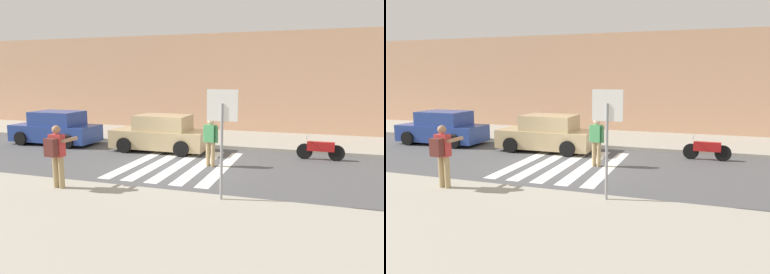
# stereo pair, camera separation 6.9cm
# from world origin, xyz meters

# --- Properties ---
(ground_plane) EXTENTS (120.00, 120.00, 0.00)m
(ground_plane) POSITION_xyz_m (0.00, 0.00, 0.00)
(ground_plane) COLOR #4C4C4F
(sidewalk_near) EXTENTS (60.00, 6.00, 0.14)m
(sidewalk_near) POSITION_xyz_m (0.00, -6.20, 0.07)
(sidewalk_near) COLOR #9E998C
(sidewalk_near) RESTS_ON ground
(sidewalk_far) EXTENTS (60.00, 4.80, 0.14)m
(sidewalk_far) POSITION_xyz_m (0.00, 6.00, 0.07)
(sidewalk_far) COLOR #9E998C
(sidewalk_far) RESTS_ON ground
(building_facade_far) EXTENTS (56.00, 4.00, 5.54)m
(building_facade_far) POSITION_xyz_m (0.00, 10.40, 2.77)
(building_facade_far) COLOR tan
(building_facade_far) RESTS_ON ground
(crosswalk_stripe_0) EXTENTS (0.44, 5.20, 0.01)m
(crosswalk_stripe_0) POSITION_xyz_m (-1.60, 0.20, 0.00)
(crosswalk_stripe_0) COLOR silver
(crosswalk_stripe_0) RESTS_ON ground
(crosswalk_stripe_1) EXTENTS (0.44, 5.20, 0.01)m
(crosswalk_stripe_1) POSITION_xyz_m (-0.80, 0.20, 0.00)
(crosswalk_stripe_1) COLOR silver
(crosswalk_stripe_1) RESTS_ON ground
(crosswalk_stripe_2) EXTENTS (0.44, 5.20, 0.01)m
(crosswalk_stripe_2) POSITION_xyz_m (0.00, 0.20, 0.00)
(crosswalk_stripe_2) COLOR silver
(crosswalk_stripe_2) RESTS_ON ground
(crosswalk_stripe_3) EXTENTS (0.44, 5.20, 0.01)m
(crosswalk_stripe_3) POSITION_xyz_m (0.80, 0.20, 0.00)
(crosswalk_stripe_3) COLOR silver
(crosswalk_stripe_3) RESTS_ON ground
(crosswalk_stripe_4) EXTENTS (0.44, 5.20, 0.01)m
(crosswalk_stripe_4) POSITION_xyz_m (1.60, 0.20, 0.00)
(crosswalk_stripe_4) COLOR silver
(crosswalk_stripe_4) RESTS_ON ground
(stop_sign) EXTENTS (0.76, 0.08, 2.71)m
(stop_sign) POSITION_xyz_m (2.48, -3.51, 2.12)
(stop_sign) COLOR gray
(stop_sign) RESTS_ON sidewalk_near
(photographer_with_backpack) EXTENTS (0.61, 0.87, 1.72)m
(photographer_with_backpack) POSITION_xyz_m (-1.97, -4.02, 1.17)
(photographer_with_backpack) COLOR tan
(photographer_with_backpack) RESTS_ON sidewalk_near
(pedestrian_crossing) EXTENTS (0.57, 0.32, 1.72)m
(pedestrian_crossing) POSITION_xyz_m (1.13, 0.28, 0.97)
(pedestrian_crossing) COLOR tan
(pedestrian_crossing) RESTS_ON ground
(parked_car_blue) EXTENTS (4.10, 1.92, 1.55)m
(parked_car_blue) POSITION_xyz_m (-7.01, 2.30, 0.73)
(parked_car_blue) COLOR #284293
(parked_car_blue) RESTS_ON ground
(parked_car_tan) EXTENTS (4.10, 1.92, 1.55)m
(parked_car_tan) POSITION_xyz_m (-1.63, 2.30, 0.73)
(parked_car_tan) COLOR tan
(parked_car_tan) RESTS_ON ground
(motorcycle) EXTENTS (1.76, 0.60, 0.87)m
(motorcycle) POSITION_xyz_m (4.83, 2.60, 0.41)
(motorcycle) COLOR black
(motorcycle) RESTS_ON ground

